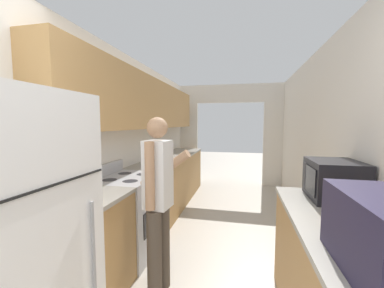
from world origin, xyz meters
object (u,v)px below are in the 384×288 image
Objects in this scene: refrigerator at (4,249)px; microwave at (334,180)px; knife at (145,168)px; person at (158,201)px; book_stack at (353,216)px; range_oven at (128,215)px.

refrigerator is 2.29m from microwave.
person is at bearing -77.98° from knife.
person is 5.28× the size of book_stack.
knife is (-0.04, 1.99, 0.07)m from refrigerator.
range_oven is 2.22m from book_stack.
person is 3.49× the size of microwave.
range_oven is at bearing 169.57° from microwave.
refrigerator is at bearing -105.82° from knife.
knife is at bearing 91.19° from refrigerator.
range_oven is 3.54× the size of knife.
refrigerator is 1.53m from range_oven.
person is (0.58, -0.53, 0.38)m from range_oven.
range_oven is at bearing 53.84° from person.
microwave is 1.51× the size of book_stack.
knife is (-0.58, 1.04, 0.08)m from person.
refrigerator is 1.62× the size of range_oven.
book_stack is 2.41m from knife.
book_stack is at bearing 17.27° from refrigerator.
microwave is at bearing 28.93° from refrigerator.
range_oven is 2.15m from microwave.
person reaches higher than range_oven.
refrigerator is 1.99m from knife.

